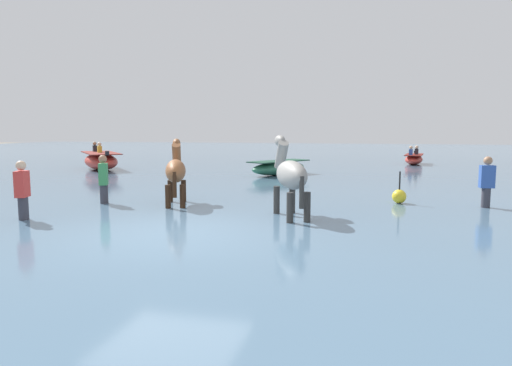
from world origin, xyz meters
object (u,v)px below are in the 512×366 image
at_px(horse_trailing_chestnut, 176,173).
at_px(person_onlooker_left, 486,188).
at_px(person_wading_mid, 104,185).
at_px(horse_lead_grey, 290,177).
at_px(channel_buoy, 399,196).
at_px(boat_distant_west, 101,161).
at_px(boat_distant_east, 279,168).
at_px(boat_near_port, 414,159).
at_px(person_onlooker_right, 23,198).

relative_size(horse_trailing_chestnut, person_onlooker_left, 1.24).
bearing_deg(person_wading_mid, person_onlooker_left, 10.58).
relative_size(horse_lead_grey, channel_buoy, 2.63).
xyz_separation_m(boat_distant_west, boat_distant_east, (8.63, -0.47, -0.11)).
distance_m(boat_distant_west, boat_near_port, 16.17).
xyz_separation_m(horse_trailing_chestnut, person_onlooker_right, (-2.24, -2.62, -0.33)).
distance_m(boat_distant_west, boat_distant_east, 8.64).
relative_size(boat_distant_west, boat_near_port, 1.39).
distance_m(boat_distant_west, person_onlooker_left, 16.58).
relative_size(boat_distant_west, person_wading_mid, 2.29).
xyz_separation_m(boat_near_port, person_onlooker_right, (-9.14, -18.13, 0.18)).
distance_m(horse_trailing_chestnut, boat_distant_west, 11.37).
relative_size(boat_near_port, person_onlooker_left, 1.65).
bearing_deg(channel_buoy, boat_near_port, 83.89).
distance_m(horse_trailing_chestnut, person_wading_mid, 1.88).
xyz_separation_m(boat_distant_west, boat_near_port, (14.53, 7.09, -0.12)).
relative_size(horse_trailing_chestnut, person_wading_mid, 1.24).
bearing_deg(person_wading_mid, person_onlooker_right, -100.42).
bearing_deg(channel_buoy, person_onlooker_right, -151.61).
bearing_deg(person_wading_mid, boat_distant_east, 71.22).
bearing_deg(horse_trailing_chestnut, person_wading_mid, -169.28).
bearing_deg(person_wading_mid, boat_distant_west, 123.49).
bearing_deg(boat_near_port, boat_distant_east, -127.98).
height_order(person_onlooker_left, channel_buoy, person_onlooker_left).
distance_m(boat_near_port, boat_distant_east, 9.59).
distance_m(person_wading_mid, channel_buoy, 7.47).
xyz_separation_m(boat_distant_west, person_wading_mid, (5.80, -8.77, 0.06)).
height_order(horse_trailing_chestnut, boat_near_port, horse_trailing_chestnut).
relative_size(person_wading_mid, person_onlooker_right, 1.00).
height_order(boat_near_port, boat_distant_east, boat_near_port).
bearing_deg(person_wading_mid, horse_trailing_chestnut, 10.72).
distance_m(horse_lead_grey, person_onlooker_left, 4.93).
distance_m(boat_distant_east, person_wading_mid, 8.77).
bearing_deg(horse_trailing_chestnut, boat_near_port, 66.00).
bearing_deg(channel_buoy, boat_distant_east, 124.37).
bearing_deg(horse_trailing_chestnut, boat_distant_west, 132.12).
height_order(horse_trailing_chestnut, channel_buoy, horse_trailing_chestnut).
relative_size(boat_distant_west, person_onlooker_left, 2.29).
xyz_separation_m(horse_trailing_chestnut, boat_distant_west, (-7.62, 8.43, -0.39)).
xyz_separation_m(boat_distant_east, channel_buoy, (4.40, -6.44, -0.11)).
bearing_deg(channel_buoy, horse_lead_grey, -133.95).
distance_m(boat_distant_west, person_wading_mid, 10.52).
bearing_deg(horse_lead_grey, boat_distant_west, 138.72).
bearing_deg(person_onlooker_left, horse_lead_grey, -151.93).
bearing_deg(boat_near_port, horse_trailing_chestnut, -114.00).
bearing_deg(person_onlooker_left, boat_distant_west, 154.82).
bearing_deg(person_onlooker_left, channel_buoy, 175.94).
distance_m(boat_near_port, channel_buoy, 14.08).
distance_m(boat_near_port, person_wading_mid, 18.10).
bearing_deg(channel_buoy, boat_distant_west, 152.05).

